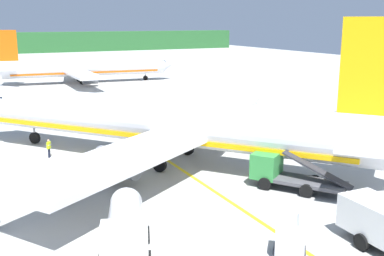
{
  "coord_description": "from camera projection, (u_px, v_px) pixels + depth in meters",
  "views": [
    {
      "loc": [
        1.23,
        -19.52,
        11.64
      ],
      "look_at": [
        16.01,
        10.4,
        3.94
      ],
      "focal_mm": 43.64,
      "sensor_mm": 36.0,
      "label": 1
    }
  ],
  "objects": [
    {
      "name": "cargo_container_far",
      "position": [
        291.0,
        239.0,
        23.32
      ],
      "size": [
        2.29,
        2.29,
        2.09
      ],
      "color": "#333338",
      "rests_on": "ground"
    },
    {
      "name": "service_truck_fuel",
      "position": [
        125.0,
        228.0,
        23.63
      ],
      "size": [
        3.9,
        6.41,
        2.4
      ],
      "color": "white",
      "rests_on": "ground"
    },
    {
      "name": "crew_marshaller",
      "position": [
        40.0,
        178.0,
        32.24
      ],
      "size": [
        0.59,
        0.38,
        1.72
      ],
      "color": "#191E33",
      "rests_on": "ground"
    },
    {
      "name": "crew_loader_left",
      "position": [
        49.0,
        147.0,
        40.43
      ],
      "size": [
        0.42,
        0.56,
        1.62
      ],
      "color": "#191E33",
      "rests_on": "ground"
    },
    {
      "name": "airliner_mid_apron",
      "position": [
        84.0,
        68.0,
        88.67
      ],
      "size": [
        35.16,
        29.07,
        10.03
      ],
      "color": "white",
      "rests_on": "ground"
    },
    {
      "name": "apron_guide_line",
      "position": [
        192.0,
        177.0,
        35.63
      ],
      "size": [
        0.3,
        60.0,
        0.01
      ],
      "primitive_type": "cube",
      "color": "yellow",
      "rests_on": "ground"
    },
    {
      "name": "airliner_foreground",
      "position": [
        164.0,
        122.0,
        38.72
      ],
      "size": [
        29.96,
        34.48,
        11.9
      ],
      "color": "white",
      "rests_on": "ground"
    },
    {
      "name": "service_truck_pushback",
      "position": [
        282.0,
        172.0,
        33.11
      ],
      "size": [
        5.5,
        6.61,
        2.72
      ],
      "color": "#338C3F",
      "rests_on": "ground"
    },
    {
      "name": "cargo_container_near",
      "position": [
        59.0,
        186.0,
        30.9
      ],
      "size": [
        2.29,
        2.29,
        1.99
      ],
      "color": "#333338",
      "rests_on": "ground"
    }
  ]
}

